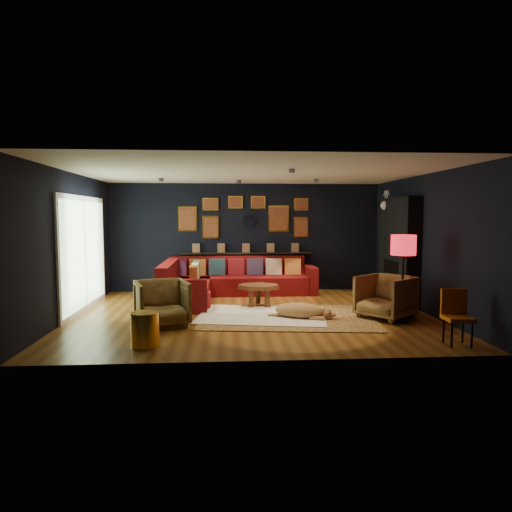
{
  "coord_description": "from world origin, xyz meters",
  "views": [
    {
      "loc": [
        -0.51,
        -8.33,
        1.81
      ],
      "look_at": [
        0.08,
        0.3,
        1.06
      ],
      "focal_mm": 32.0,
      "sensor_mm": 36.0,
      "label": 1
    }
  ],
  "objects": [
    {
      "name": "floor_lamp",
      "position": [
        2.5,
        -0.85,
        1.26
      ],
      "size": [
        0.42,
        0.42,
        1.5
      ],
      "color": "black",
      "rests_on": "ground"
    },
    {
      "name": "sectional",
      "position": [
        -0.61,
        1.81,
        0.32
      ],
      "size": [
        3.41,
        2.69,
        0.86
      ],
      "color": "maroon",
      "rests_on": "ground"
    },
    {
      "name": "pouf",
      "position": [
        -1.03,
        0.54,
        0.18
      ],
      "size": [
        0.47,
        0.47,
        0.31
      ],
      "primitive_type": "cylinder",
      "color": "maroon",
      "rests_on": "shag_rug"
    },
    {
      "name": "sliding_door",
      "position": [
        -3.22,
        0.6,
        1.1
      ],
      "size": [
        0.06,
        2.8,
        2.2
      ],
      "color": "white",
      "rests_on": "ground"
    },
    {
      "name": "orange_chair",
      "position": [
        2.75,
        -2.19,
        0.46
      ],
      "size": [
        0.39,
        0.39,
        0.78
      ],
      "rotation": [
        0.0,
        0.0,
        -0.06
      ],
      "color": "black",
      "rests_on": "ground"
    },
    {
      "name": "ceiling_spots",
      "position": [
        -0.0,
        0.8,
        2.56
      ],
      "size": [
        3.3,
        2.5,
        0.06
      ],
      "color": "black",
      "rests_on": "room_walls"
    },
    {
      "name": "fireplace",
      "position": [
        3.09,
        0.9,
        1.02
      ],
      "size": [
        0.31,
        1.6,
        2.2
      ],
      "color": "black",
      "rests_on": "ground"
    },
    {
      "name": "dog",
      "position": [
        0.81,
        -0.47,
        0.21
      ],
      "size": [
        1.33,
        0.95,
        0.38
      ],
      "primitive_type": null,
      "rotation": [
        0.0,
        0.0,
        -0.33
      ],
      "color": "#9F7745",
      "rests_on": "leopard_rug"
    },
    {
      "name": "deer_head",
      "position": [
        3.14,
        1.4,
        2.05
      ],
      "size": [
        0.5,
        0.28,
        0.45
      ],
      "color": "white",
      "rests_on": "fireplace"
    },
    {
      "name": "armchair_right",
      "position": [
        2.33,
        -0.54,
        0.43
      ],
      "size": [
        1.12,
        1.13,
        0.86
      ],
      "primitive_type": "imported",
      "rotation": [
        0.0,
        0.0,
        -0.91
      ],
      "color": "#B38441",
      "rests_on": "ground"
    },
    {
      "name": "leopard_rug",
      "position": [
        0.62,
        -0.3,
        0.01
      ],
      "size": [
        3.28,
        2.51,
        0.02
      ],
      "primitive_type": "cube",
      "rotation": [
        0.0,
        0.0,
        -0.11
      ],
      "color": "#DD9F52",
      "rests_on": "ground"
    },
    {
      "name": "armchair_left",
      "position": [
        -1.55,
        -0.81,
        0.42
      ],
      "size": [
        1.01,
        0.98,
        0.84
      ],
      "primitive_type": "imported",
      "rotation": [
        0.0,
        0.0,
        0.32
      ],
      "color": "#B38441",
      "rests_on": "ground"
    },
    {
      "name": "coffee_table",
      "position": [
        0.16,
        0.66,
        0.37
      ],
      "size": [
        0.93,
        0.75,
        0.42
      ],
      "rotation": [
        0.0,
        0.0,
        -0.15
      ],
      "color": "#5D2E18",
      "rests_on": "shag_rug"
    },
    {
      "name": "room_walls",
      "position": [
        0.0,
        0.0,
        1.59
      ],
      "size": [
        6.5,
        6.5,
        6.5
      ],
      "color": "black",
      "rests_on": "ground"
    },
    {
      "name": "shag_rug",
      "position": [
        0.16,
        -0.2,
        0.02
      ],
      "size": [
        2.52,
        2.02,
        0.03
      ],
      "primitive_type": "cube",
      "rotation": [
        0.0,
        0.0,
        -0.17
      ],
      "color": "silver",
      "rests_on": "ground"
    },
    {
      "name": "gallery_wall",
      "position": [
        -0.01,
        2.72,
        1.81
      ],
      "size": [
        3.15,
        0.04,
        1.02
      ],
      "color": "gold",
      "rests_on": "room_walls"
    },
    {
      "name": "gold_stool",
      "position": [
        -1.63,
        -2.02,
        0.24
      ],
      "size": [
        0.39,
        0.39,
        0.49
      ],
      "primitive_type": "cylinder",
      "color": "gold",
      "rests_on": "ground"
    },
    {
      "name": "sunburst_mirror",
      "position": [
        0.1,
        2.72,
        1.7
      ],
      "size": [
        0.47,
        0.16,
        0.47
      ],
      "color": "silver",
      "rests_on": "room_walls"
    },
    {
      "name": "floor",
      "position": [
        0.0,
        0.0,
        0.0
      ],
      "size": [
        6.5,
        6.5,
        0.0
      ],
      "primitive_type": "plane",
      "color": "brown",
      "rests_on": "ground"
    },
    {
      "name": "ledge",
      "position": [
        0.0,
        2.68,
        0.92
      ],
      "size": [
        3.2,
        0.12,
        0.04
      ],
      "primitive_type": "cube",
      "color": "black",
      "rests_on": "room_walls"
    }
  ]
}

